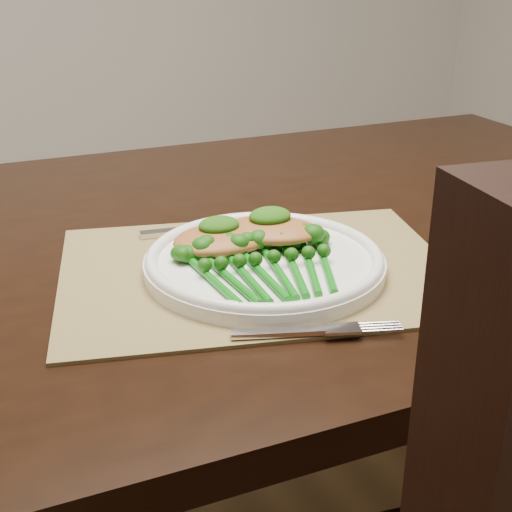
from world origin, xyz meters
name	(u,v)px	position (x,y,z in m)	size (l,w,h in m)	color
dining_table	(217,449)	(-0.09, 0.09, 0.38)	(1.65, 0.99, 0.75)	black
placemat	(257,270)	(-0.10, -0.06, 0.75)	(0.46, 0.34, 0.00)	olive
dinner_plate	(264,261)	(-0.09, -0.07, 0.77)	(0.28, 0.28, 0.03)	white
knife	(203,228)	(-0.11, 0.08, 0.76)	(0.21, 0.05, 0.01)	silver
fork	(328,330)	(-0.10, -0.23, 0.76)	(0.17, 0.08, 0.01)	silver
chicken_fillet_left	(225,238)	(-0.12, -0.02, 0.78)	(0.13, 0.09, 0.03)	#A86630
chicken_fillet_right	(270,230)	(-0.07, -0.04, 0.79)	(0.12, 0.08, 0.02)	#A86630
pesto_dollop_left	(219,225)	(-0.13, -0.02, 0.80)	(0.05, 0.04, 0.02)	#154109
pesto_dollop_right	(270,216)	(-0.06, -0.03, 0.80)	(0.05, 0.05, 0.02)	#154109
broccolini_bundle	(271,272)	(-0.11, -0.12, 0.78)	(0.18, 0.20, 0.04)	#0D6510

